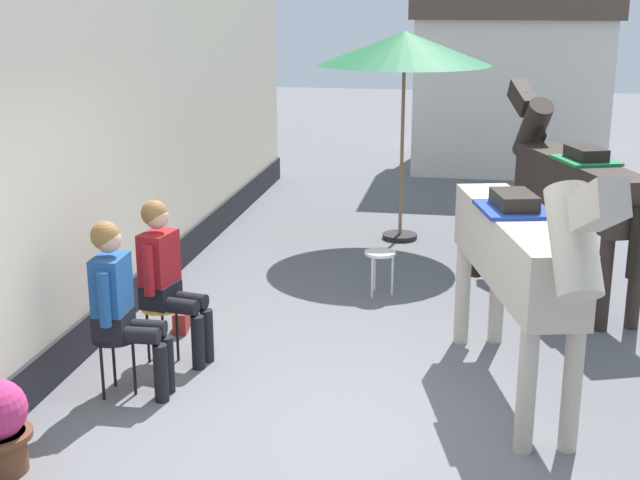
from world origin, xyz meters
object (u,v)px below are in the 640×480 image
seated_visitor_far (166,273)px  spare_stool_white (380,257)px  seated_visitor_near (120,300)px  satchel_bag (182,320)px  saddled_horse_near (520,253)px  saddled_horse_far (573,183)px  cafe_parasol (405,49)px

seated_visitor_far → spare_stool_white: seated_visitor_far is taller
seated_visitor_near → satchel_bag: (-0.00, 1.35, -0.68)m
seated_visitor_far → saddled_horse_near: (2.84, -0.21, 0.38)m
seated_visitor_near → saddled_horse_far: size_ratio=0.48×
satchel_bag → cafe_parasol: bearing=-34.4°
saddled_horse_far → cafe_parasol: cafe_parasol is taller
cafe_parasol → satchel_bag: bearing=-116.2°
seated_visitor_far → cafe_parasol: 4.72m
saddled_horse_far → saddled_horse_near: bearing=-103.7°
saddled_horse_far → satchel_bag: 4.15m
spare_stool_white → satchel_bag: spare_stool_white is taller
cafe_parasol → satchel_bag: 4.51m
seated_visitor_far → satchel_bag: bearing=100.2°
saddled_horse_near → saddled_horse_far: same height
spare_stool_white → seated_visitor_near: bearing=-122.4°
seated_visitor_far → spare_stool_white: (1.58, 1.98, -0.38)m
seated_visitor_far → satchel_bag: size_ratio=4.96×
saddled_horse_near → satchel_bag: saddled_horse_near is taller
seated_visitor_near → cafe_parasol: size_ratio=0.54×
saddled_horse_far → spare_stool_white: size_ratio=6.23×
seated_visitor_far → saddled_horse_near: size_ratio=0.47×
cafe_parasol → spare_stool_white: (-0.03, -2.17, -1.96)m
seated_visitor_near → saddled_horse_near: saddled_horse_near is taller
spare_stool_white → satchel_bag: 2.17m
cafe_parasol → spare_stool_white: cafe_parasol is taller
seated_visitor_near → saddled_horse_near: (2.96, 0.49, 0.38)m
seated_visitor_near → spare_stool_white: bearing=57.6°
saddled_horse_near → spare_stool_white: (-1.26, 2.19, -0.76)m
seated_visitor_far → saddled_horse_far: (3.48, 2.41, 0.38)m
saddled_horse_far → cafe_parasol: 2.83m
saddled_horse_far → cafe_parasol: size_ratio=1.11×
saddled_horse_near → spare_stool_white: size_ratio=6.40×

